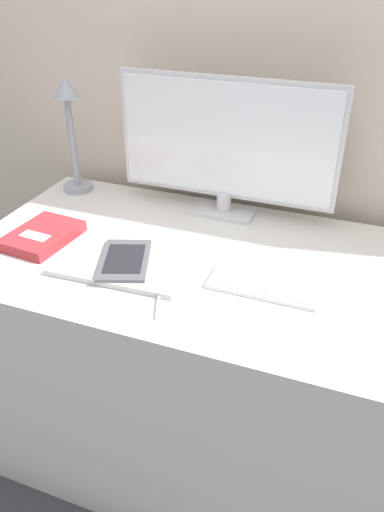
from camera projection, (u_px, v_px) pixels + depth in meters
name	position (u px, v px, depth m)	size (l,w,h in m)	color
ground_plane	(174.00, 471.00, 1.63)	(10.00, 10.00, 0.00)	#38383D
wall_back	(241.00, 52.00, 1.46)	(3.60, 0.05, 2.40)	beige
desk	(189.00, 358.00, 1.55)	(1.22, 0.71, 0.75)	silver
monitor	(226.00, 145.00, 1.45)	(0.66, 0.11, 0.41)	silver
keyboard	(265.00, 285.00, 1.22)	(0.27, 0.11, 0.01)	silver
laptop	(124.00, 263.00, 1.30)	(0.35, 0.23, 0.02)	#A3A3A8
ereader	(125.00, 260.00, 1.29)	(0.18, 0.23, 0.01)	#4C4C51
desk_lamp	(70.00, 124.00, 1.60)	(0.10, 0.10, 0.38)	#999EA8
notebook	(43.00, 236.00, 1.41)	(0.17, 0.22, 0.03)	maroon
pen	(158.00, 301.00, 1.17)	(0.05, 0.13, 0.01)	silver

